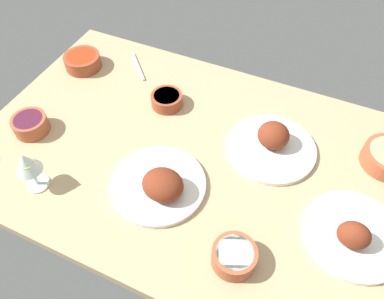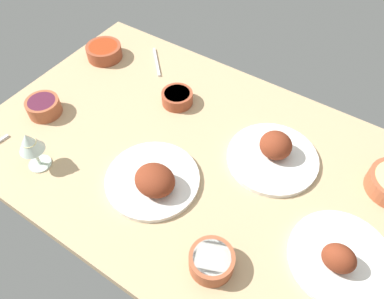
{
  "view_description": "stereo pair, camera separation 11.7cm",
  "coord_description": "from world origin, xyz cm",
  "px_view_note": "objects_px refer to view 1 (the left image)",
  "views": [
    {
      "loc": [
        -30.37,
        66.83,
        96.76
      ],
      "look_at": [
        0.0,
        0.0,
        6.0
      ],
      "focal_mm": 34.39,
      "sensor_mm": 36.0,
      "label": 1
    },
    {
      "loc": [
        -40.56,
        61.18,
        96.76
      ],
      "look_at": [
        0.0,
        0.0,
        6.0
      ],
      "focal_mm": 34.39,
      "sensor_mm": 36.0,
      "label": 2
    }
  ],
  "objects_px": {
    "bowl_onions": "(30,124)",
    "spoon_loose": "(138,66)",
    "plate_near_viewer": "(353,235)",
    "bowl_cream": "(234,256)",
    "plate_far_side": "(272,143)",
    "bowl_sauce": "(83,61)",
    "plate_center_main": "(160,184)",
    "wine_glass": "(27,165)",
    "bowl_pasta": "(167,99)"
  },
  "relations": [
    {
      "from": "plate_far_side",
      "to": "spoon_loose",
      "type": "relative_size",
      "value": 1.63
    },
    {
      "from": "bowl_sauce",
      "to": "bowl_cream",
      "type": "relative_size",
      "value": 1.2
    },
    {
      "from": "plate_far_side",
      "to": "bowl_cream",
      "type": "height_order",
      "value": "plate_far_side"
    },
    {
      "from": "bowl_sauce",
      "to": "bowl_onions",
      "type": "xyz_separation_m",
      "value": [
        -0.04,
        0.35,
        0.0
      ]
    },
    {
      "from": "bowl_sauce",
      "to": "bowl_cream",
      "type": "xyz_separation_m",
      "value": [
        -0.82,
        0.5,
        0.0
      ]
    },
    {
      "from": "plate_near_viewer",
      "to": "spoon_loose",
      "type": "xyz_separation_m",
      "value": [
        0.89,
        -0.4,
        -0.02
      ]
    },
    {
      "from": "wine_glass",
      "to": "plate_near_viewer",
      "type": "bearing_deg",
      "value": -166.64
    },
    {
      "from": "plate_far_side",
      "to": "bowl_sauce",
      "type": "bearing_deg",
      "value": -7.02
    },
    {
      "from": "bowl_pasta",
      "to": "bowl_onions",
      "type": "bearing_deg",
      "value": 39.88
    },
    {
      "from": "bowl_onions",
      "to": "bowl_cream",
      "type": "relative_size",
      "value": 0.99
    },
    {
      "from": "plate_far_side",
      "to": "bowl_onions",
      "type": "xyz_separation_m",
      "value": [
        0.76,
        0.26,
        0.0
      ]
    },
    {
      "from": "plate_near_viewer",
      "to": "bowl_onions",
      "type": "bearing_deg",
      "value": 2.33
    },
    {
      "from": "plate_far_side",
      "to": "bowl_cream",
      "type": "distance_m",
      "value": 0.41
    },
    {
      "from": "bowl_sauce",
      "to": "plate_far_side",
      "type": "bearing_deg",
      "value": 172.98
    },
    {
      "from": "bowl_sauce",
      "to": "bowl_pasta",
      "type": "relative_size",
      "value": 1.26
    },
    {
      "from": "bowl_sauce",
      "to": "bowl_onions",
      "type": "height_order",
      "value": "bowl_onions"
    },
    {
      "from": "bowl_cream",
      "to": "plate_center_main",
      "type": "bearing_deg",
      "value": -23.14
    },
    {
      "from": "bowl_sauce",
      "to": "wine_glass",
      "type": "bearing_deg",
      "value": 110.8
    },
    {
      "from": "plate_center_main",
      "to": "plate_far_side",
      "type": "bearing_deg",
      "value": -131.04
    },
    {
      "from": "bowl_sauce",
      "to": "spoon_loose",
      "type": "xyz_separation_m",
      "value": [
        -0.2,
        -0.09,
        -0.03
      ]
    },
    {
      "from": "plate_near_viewer",
      "to": "wine_glass",
      "type": "bearing_deg",
      "value": 13.36
    },
    {
      "from": "bowl_cream",
      "to": "spoon_loose",
      "type": "bearing_deg",
      "value": -43.55
    },
    {
      "from": "plate_far_side",
      "to": "spoon_loose",
      "type": "xyz_separation_m",
      "value": [
        0.6,
        -0.18,
        -0.02
      ]
    },
    {
      "from": "bowl_pasta",
      "to": "bowl_cream",
      "type": "bearing_deg",
      "value": 133.15
    },
    {
      "from": "bowl_sauce",
      "to": "bowl_cream",
      "type": "height_order",
      "value": "bowl_cream"
    },
    {
      "from": "plate_far_side",
      "to": "bowl_sauce",
      "type": "xyz_separation_m",
      "value": [
        0.8,
        -0.1,
        0.0
      ]
    },
    {
      "from": "bowl_onions",
      "to": "plate_far_side",
      "type": "bearing_deg",
      "value": -161.3
    },
    {
      "from": "plate_far_side",
      "to": "bowl_onions",
      "type": "relative_size",
      "value": 2.49
    },
    {
      "from": "bowl_onions",
      "to": "bowl_cream",
      "type": "height_order",
      "value": "same"
    },
    {
      "from": "bowl_onions",
      "to": "spoon_loose",
      "type": "xyz_separation_m",
      "value": [
        -0.16,
        -0.44,
        -0.03
      ]
    },
    {
      "from": "bowl_onions",
      "to": "wine_glass",
      "type": "bearing_deg",
      "value": 133.34
    },
    {
      "from": "plate_far_side",
      "to": "plate_center_main",
      "type": "height_order",
      "value": "plate_far_side"
    },
    {
      "from": "bowl_sauce",
      "to": "bowl_cream",
      "type": "distance_m",
      "value": 0.96
    },
    {
      "from": "plate_far_side",
      "to": "bowl_cream",
      "type": "bearing_deg",
      "value": 93.03
    },
    {
      "from": "plate_near_viewer",
      "to": "bowl_onions",
      "type": "xyz_separation_m",
      "value": [
        1.05,
        0.04,
        0.01
      ]
    },
    {
      "from": "plate_center_main",
      "to": "bowl_sauce",
      "type": "xyz_separation_m",
      "value": [
        0.54,
        -0.39,
        0.0
      ]
    },
    {
      "from": "plate_near_viewer",
      "to": "bowl_pasta",
      "type": "bearing_deg",
      "value": -20.38
    },
    {
      "from": "bowl_cream",
      "to": "spoon_loose",
      "type": "relative_size",
      "value": 0.66
    },
    {
      "from": "bowl_cream",
      "to": "spoon_loose",
      "type": "xyz_separation_m",
      "value": [
        0.62,
        -0.59,
        -0.03
      ]
    },
    {
      "from": "plate_center_main",
      "to": "spoon_loose",
      "type": "xyz_separation_m",
      "value": [
        0.35,
        -0.47,
        -0.02
      ]
    },
    {
      "from": "plate_far_side",
      "to": "bowl_sauce",
      "type": "relative_size",
      "value": 2.06
    },
    {
      "from": "bowl_onions",
      "to": "spoon_loose",
      "type": "bearing_deg",
      "value": -109.57
    },
    {
      "from": "wine_glass",
      "to": "spoon_loose",
      "type": "height_order",
      "value": "wine_glass"
    },
    {
      "from": "bowl_cream",
      "to": "spoon_loose",
      "type": "height_order",
      "value": "bowl_cream"
    },
    {
      "from": "plate_far_side",
      "to": "bowl_pasta",
      "type": "relative_size",
      "value": 2.58
    },
    {
      "from": "plate_far_side",
      "to": "bowl_cream",
      "type": "relative_size",
      "value": 2.47
    },
    {
      "from": "plate_far_side",
      "to": "wine_glass",
      "type": "distance_m",
      "value": 0.74
    },
    {
      "from": "plate_center_main",
      "to": "bowl_cream",
      "type": "xyz_separation_m",
      "value": [
        -0.27,
        0.12,
        0.0
      ]
    },
    {
      "from": "plate_far_side",
      "to": "bowl_onions",
      "type": "bearing_deg",
      "value": 18.7
    },
    {
      "from": "plate_far_side",
      "to": "wine_glass",
      "type": "bearing_deg",
      "value": 35.38
    }
  ]
}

